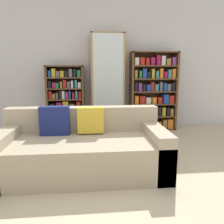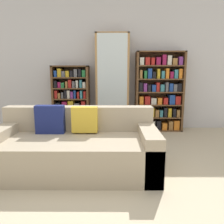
# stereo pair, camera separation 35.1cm
# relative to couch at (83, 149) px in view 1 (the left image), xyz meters

# --- Properties ---
(ground_plane) EXTENTS (16.00, 16.00, 0.00)m
(ground_plane) POSITION_rel_couch_xyz_m (0.31, -0.58, -0.27)
(ground_plane) COLOR beige
(wall_back) EXTENTS (6.04, 0.06, 2.70)m
(wall_back) POSITION_rel_couch_xyz_m (0.31, 2.07, 1.08)
(wall_back) COLOR silver
(wall_back) RESTS_ON ground
(couch) EXTENTS (1.96, 0.92, 0.78)m
(couch) POSITION_rel_couch_xyz_m (0.00, 0.00, 0.00)
(couch) COLOR tan
(couch) RESTS_ON ground
(bookshelf_left) EXTENTS (0.73, 0.32, 1.31)m
(bookshelf_left) POSITION_rel_couch_xyz_m (-0.39, 1.87, 0.37)
(bookshelf_left) COLOR brown
(bookshelf_left) RESTS_ON ground
(display_cabinet) EXTENTS (0.65, 0.36, 1.92)m
(display_cabinet) POSITION_rel_couch_xyz_m (0.44, 1.85, 0.69)
(display_cabinet) COLOR #AD7F4C
(display_cabinet) RESTS_ON ground
(bookshelf_right) EXTENTS (0.95, 0.32, 1.59)m
(bookshelf_right) POSITION_rel_couch_xyz_m (1.39, 1.87, 0.49)
(bookshelf_right) COLOR brown
(bookshelf_right) RESTS_ON ground
(wine_bottle) EXTENTS (0.08, 0.08, 0.40)m
(wine_bottle) POSITION_rel_couch_xyz_m (0.99, 0.72, -0.11)
(wine_bottle) COLOR #192333
(wine_bottle) RESTS_ON ground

